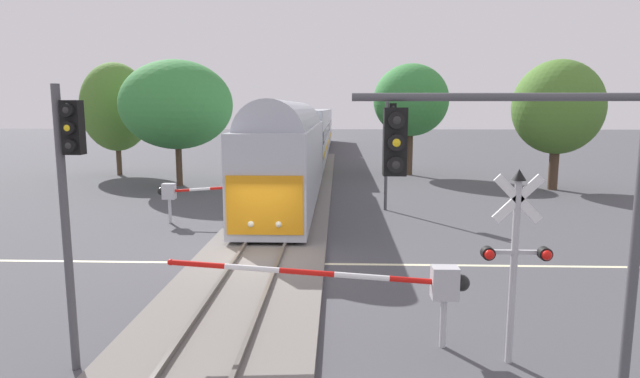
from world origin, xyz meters
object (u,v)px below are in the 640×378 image
(commuter_train, at_px, (310,134))
(elm_centre_background, at_px, (411,100))
(crossing_gate_far, at_px, (181,192))
(traffic_signal_far_side, at_px, (389,135))
(oak_behind_train, at_px, (177,105))
(traffic_signal_median, at_px, (69,183))
(traffic_signal_near_right, at_px, (559,174))
(pine_left_background, at_px, (116,107))
(crossing_gate_near, at_px, (407,283))
(maple_right_background, at_px, (558,107))
(crossing_signal_mast, at_px, (516,247))

(commuter_train, distance_m, elm_centre_background, 11.74)
(crossing_gate_far, xyz_separation_m, elm_centre_background, (12.48, 17.56, 4.26))
(traffic_signal_far_side, xyz_separation_m, oak_behind_train, (-13.07, 7.96, 1.54))
(traffic_signal_median, bearing_deg, traffic_signal_near_right, -12.37)
(pine_left_background, height_order, elm_centre_background, pine_left_background)
(crossing_gate_near, relative_size, traffic_signal_median, 1.16)
(maple_right_background, height_order, oak_behind_train, oak_behind_train)
(traffic_signal_far_side, xyz_separation_m, pine_left_background, (-19.37, 13.33, 1.39))
(traffic_signal_far_side, distance_m, pine_left_background, 23.56)
(maple_right_background, bearing_deg, crossing_gate_near, -118.15)
(traffic_signal_median, distance_m, traffic_signal_far_side, 18.31)
(traffic_signal_far_side, height_order, oak_behind_train, oak_behind_train)
(traffic_signal_median, xyz_separation_m, traffic_signal_far_side, (7.58, 16.67, 0.05))
(traffic_signal_median, xyz_separation_m, maple_right_background, (18.63, 23.85, 1.42))
(maple_right_background, relative_size, elm_centre_background, 0.96)
(traffic_signal_median, bearing_deg, crossing_gate_near, 10.83)
(commuter_train, height_order, maple_right_background, maple_right_background)
(commuter_train, bearing_deg, traffic_signal_near_right, -81.79)
(crossing_gate_far, bearing_deg, traffic_signal_far_side, 19.59)
(crossing_signal_mast, relative_size, traffic_signal_median, 0.71)
(oak_behind_train, height_order, elm_centre_background, elm_centre_background)
(traffic_signal_far_side, relative_size, maple_right_background, 0.70)
(crossing_gate_far, relative_size, maple_right_background, 0.65)
(crossing_signal_mast, height_order, crossing_gate_far, crossing_signal_mast)
(crossing_signal_mast, bearing_deg, elm_centre_background, 86.31)
(traffic_signal_far_side, bearing_deg, traffic_signal_median, -114.45)
(traffic_signal_median, relative_size, maple_right_background, 0.69)
(crossing_gate_far, xyz_separation_m, oak_behind_train, (-3.52, 11.36, 3.90))
(traffic_signal_median, xyz_separation_m, oak_behind_train, (-5.49, 24.63, 1.59))
(traffic_signal_far_side, relative_size, oak_behind_train, 0.69)
(commuter_train, distance_m, crossing_signal_mast, 38.75)
(crossing_gate_near, xyz_separation_m, maple_right_background, (12.09, 22.59, 3.71))
(commuter_train, distance_m, traffic_signal_near_right, 41.10)
(commuter_train, bearing_deg, traffic_signal_far_side, -76.92)
(pine_left_background, bearing_deg, elm_centre_background, 2.15)
(maple_right_background, bearing_deg, pine_left_background, 168.57)
(crossing_gate_near, xyz_separation_m, traffic_signal_far_side, (1.04, 15.42, 2.34))
(crossing_signal_mast, bearing_deg, oak_behind_train, 120.27)
(crossing_signal_mast, distance_m, pine_left_background, 35.89)
(traffic_signal_far_side, xyz_separation_m, maple_right_background, (11.05, 7.18, 1.37))
(commuter_train, bearing_deg, pine_left_background, -148.17)
(crossing_gate_near, distance_m, maple_right_background, 25.89)
(crossing_signal_mast, height_order, elm_centre_background, elm_centre_background)
(commuter_train, relative_size, pine_left_background, 7.56)
(traffic_signal_near_right, relative_size, maple_right_background, 0.69)
(traffic_signal_median, height_order, pine_left_background, pine_left_background)
(crossing_signal_mast, distance_m, traffic_signal_median, 8.67)
(commuter_train, xyz_separation_m, traffic_signal_far_side, (5.15, -22.16, 1.05))
(commuter_train, distance_m, traffic_signal_median, 38.92)
(crossing_gate_near, relative_size, traffic_signal_near_right, 1.17)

